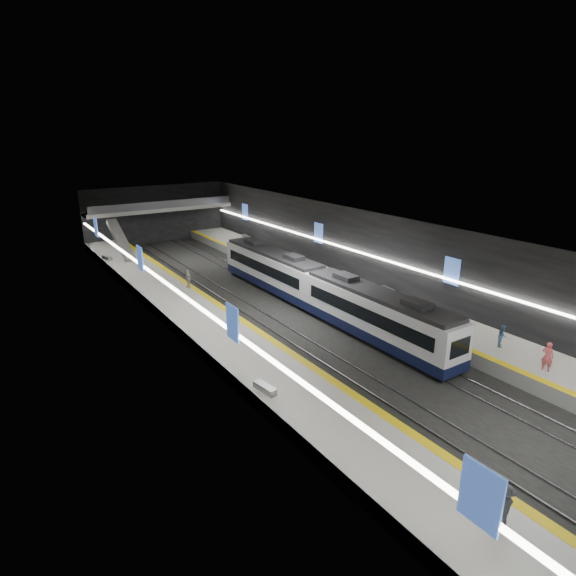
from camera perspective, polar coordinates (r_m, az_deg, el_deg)
ground at (r=41.56m, az=0.81°, el=-3.48°), size 70.00×70.00×0.00m
ceiling at (r=39.30m, az=0.87°, el=7.41°), size 20.00×70.00×0.04m
wall_left at (r=35.86m, az=-12.51°, el=-0.73°), size 0.04×70.00×8.00m
wall_right at (r=46.41m, az=11.13°, el=3.71°), size 0.04×70.00×8.00m
wall_back at (r=71.26m, az=-15.35°, el=8.44°), size 20.00×0.04×8.00m
platform_left at (r=37.99m, az=-8.63°, el=-5.05°), size 5.00×70.00×1.00m
tile_surface_left at (r=37.79m, az=-8.66°, el=-4.34°), size 5.00×70.00×0.02m
tactile_strip_left at (r=38.67m, az=-5.71°, el=-3.67°), size 0.60×70.00×0.02m
platform_right at (r=45.76m, az=8.61°, el=-0.94°), size 5.00×70.00×1.00m
tile_surface_right at (r=45.60m, az=8.64°, el=-0.34°), size 5.00×70.00×0.02m
tactile_strip_right at (r=44.22m, az=6.51°, el=-0.83°), size 0.60×70.00×0.02m
rails at (r=41.54m, az=0.81°, el=-3.41°), size 6.52×70.00×0.12m
train at (r=42.29m, az=3.52°, el=0.04°), size 2.69×30.05×3.60m
ad_posters at (r=40.91m, az=0.05°, el=2.82°), size 19.94×53.50×2.20m
cove_light_left at (r=35.99m, az=-12.19°, el=-0.97°), size 0.25×68.60×0.12m
cove_light_right at (r=46.33m, az=10.94°, el=3.44°), size 0.25×68.60×0.12m
mezzanine_bridge at (r=69.16m, az=-14.86°, el=9.07°), size 20.00×3.00×1.50m
escalator at (r=60.93m, az=-19.23°, el=5.42°), size 1.20×7.50×3.92m
bench_left_near at (r=28.39m, az=-2.75°, el=-11.79°), size 0.70×1.72×0.41m
bench_left_far at (r=59.85m, az=-20.64°, el=3.38°), size 0.79×1.77×0.42m
bench_right_near at (r=45.80m, az=11.72°, el=-0.19°), size 0.56×1.63×0.39m
bench_right_far at (r=67.04m, az=-4.96°, el=6.03°), size 0.78×2.01×0.48m
passenger_right_a at (r=34.31m, az=28.40°, el=-7.17°), size 0.59×0.78×1.92m
passenger_right_b at (r=36.73m, az=24.08°, el=-5.20°), size 0.95×0.90×1.56m
passenger_left_a at (r=46.83m, az=-11.77°, el=1.07°), size 0.58×1.06×1.72m
passenger_left_b at (r=21.57m, az=24.21°, el=-22.47°), size 1.17×0.69×1.80m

